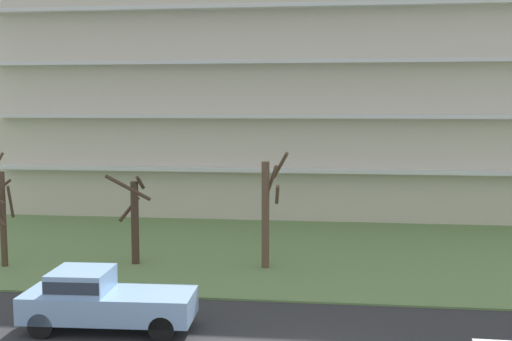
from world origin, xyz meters
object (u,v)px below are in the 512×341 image
tree_far_left (2,214)px  tree_left (134,218)px  tree_center (267,210)px  pickup_blue_center_left (102,299)px

tree_far_left → tree_left: (5.61, 1.10, -0.25)m
tree_left → tree_center: (5.94, 0.16, 0.47)m
tree_far_left → tree_left: bearing=11.1°
tree_left → pickup_blue_center_left: bearing=-79.4°
tree_far_left → pickup_blue_center_left: (7.12, -6.94, -1.39)m
tree_left → pickup_blue_center_left: size_ratio=0.77×
tree_far_left → tree_center: tree_center is taller
tree_far_left → pickup_blue_center_left: tree_far_left is taller
tree_left → tree_center: size_ratio=0.81×
pickup_blue_center_left → tree_center: bearing=-120.9°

